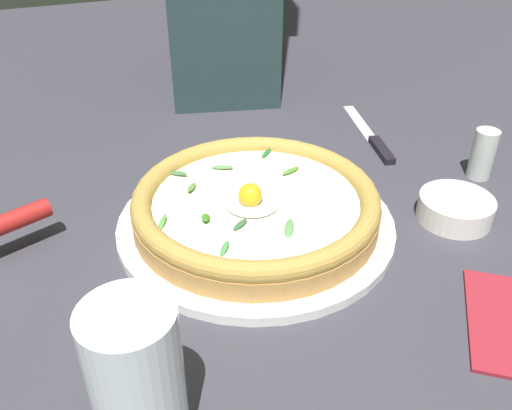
# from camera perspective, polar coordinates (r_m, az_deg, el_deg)

# --- Properties ---
(ground_plane) EXTENTS (2.40, 2.40, 0.03)m
(ground_plane) POSITION_cam_1_polar(r_m,az_deg,el_deg) (0.71, -1.27, -1.42)
(ground_plane) COLOR #393740
(ground_plane) RESTS_ON ground
(pizza_plate) EXTENTS (0.33, 0.33, 0.01)m
(pizza_plate) POSITION_cam_1_polar(r_m,az_deg,el_deg) (0.66, -0.00, -1.88)
(pizza_plate) COLOR white
(pizza_plate) RESTS_ON ground
(pizza) EXTENTS (0.29, 0.29, 0.06)m
(pizza) POSITION_cam_1_polar(r_m,az_deg,el_deg) (0.65, -0.01, 0.11)
(pizza) COLOR #C08947
(pizza) RESTS_ON pizza_plate
(side_bowl) EXTENTS (0.09, 0.09, 0.03)m
(side_bowl) POSITION_cam_1_polar(r_m,az_deg,el_deg) (0.71, 20.15, -0.35)
(side_bowl) COLOR white
(side_bowl) RESTS_ON ground
(table_knife) EXTENTS (0.21, 0.06, 0.01)m
(table_knife) POSITION_cam_1_polar(r_m,az_deg,el_deg) (0.88, 12.25, 6.66)
(table_knife) COLOR silver
(table_knife) RESTS_ON ground
(drinking_glass) EXTENTS (0.07, 0.07, 0.14)m
(drinking_glass) POSITION_cam_1_polar(r_m,az_deg,el_deg) (0.42, -12.12, -18.63)
(drinking_glass) COLOR silver
(drinking_glass) RESTS_ON ground
(pepper_shaker) EXTENTS (0.03, 0.03, 0.07)m
(pepper_shaker) POSITION_cam_1_polar(r_m,az_deg,el_deg) (0.81, 22.67, 4.94)
(pepper_shaker) COLOR silver
(pepper_shaker) RESTS_ON ground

